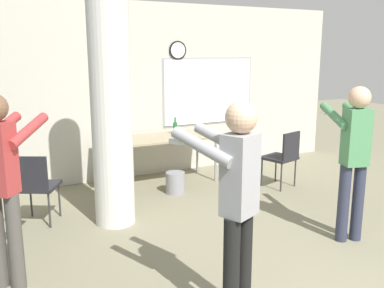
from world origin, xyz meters
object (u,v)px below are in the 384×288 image
object	(u,v)px
person_watching_back	(2,177)
person_playing_front	(236,196)
bottle_on_table	(175,128)
chair_near_pillar	(36,183)
chair_mid_room	(283,155)
person_playing_side	(353,152)
folding_table	(157,140)

from	to	relation	value
person_watching_back	person_playing_front	distance (m)	1.98
bottle_on_table	chair_near_pillar	distance (m)	2.50
chair_mid_room	person_playing_front	bearing A→B (deg)	-134.99
bottle_on_table	person_watching_back	world-z (taller)	person_watching_back
person_watching_back	person_playing_side	distance (m)	3.45
chair_near_pillar	person_playing_front	bearing A→B (deg)	-67.46
bottle_on_table	person_playing_side	xyz separation A→B (m)	(0.70, -2.98, 0.16)
chair_mid_room	person_watching_back	xyz separation A→B (m)	(-3.92, -1.14, 0.50)
chair_near_pillar	person_playing_front	distance (m)	2.89
folding_table	person_playing_front	world-z (taller)	person_playing_front
folding_table	person_watching_back	distance (m)	3.21
chair_mid_room	person_playing_side	bearing A→B (deg)	-106.61
person_playing_front	chair_mid_room	bearing A→B (deg)	45.01
person_watching_back	bottle_on_table	bearing A→B (deg)	40.90
chair_near_pillar	person_watching_back	xyz separation A→B (m)	(-0.41, -1.34, 0.50)
person_playing_side	person_playing_front	xyz separation A→B (m)	(-1.89, -0.64, 0.01)
bottle_on_table	person_playing_side	bearing A→B (deg)	-76.75
person_watching_back	person_playing_front	world-z (taller)	person_watching_back
folding_table	bottle_on_table	size ratio (longest dim) A/B	6.89
person_watching_back	person_playing_front	xyz separation A→B (m)	(1.50, -1.29, -0.00)
bottle_on_table	folding_table	bearing A→B (deg)	-160.39
chair_near_pillar	person_watching_back	world-z (taller)	person_watching_back
person_playing_side	chair_mid_room	bearing A→B (deg)	73.39
person_playing_front	person_watching_back	bearing A→B (deg)	139.31
person_watching_back	chair_mid_room	bearing A→B (deg)	16.14
bottle_on_table	chair_near_pillar	xyz separation A→B (m)	(-2.28, -0.98, -0.33)
person_watching_back	person_playing_front	size ratio (longest dim) A/B	1.01
chair_near_pillar	person_watching_back	distance (m)	1.49
person_watching_back	chair_near_pillar	bearing A→B (deg)	73.16
chair_mid_room	person_playing_side	distance (m)	1.93
chair_mid_room	person_watching_back	world-z (taller)	person_watching_back
person_playing_side	bottle_on_table	bearing A→B (deg)	103.25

